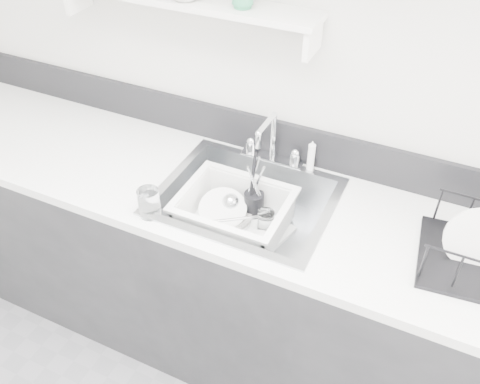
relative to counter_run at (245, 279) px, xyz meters
The scene contains 14 objects.
room_shell 1.47m from the counter_run, 90.00° to the right, with size 3.50×3.00×2.60m.
counter_run is the anchor object (origin of this frame).
backsplash 0.62m from the counter_run, 90.00° to the left, with size 3.20×0.02×0.16m, color black.
sink 0.37m from the counter_run, ahead, with size 0.64×0.52×0.20m, color silver, non-canonical shape.
faucet 0.58m from the counter_run, 90.00° to the left, with size 0.26×0.18×0.23m.
side_sprayer 0.61m from the counter_run, 57.89° to the left, with size 0.03×0.03×0.14m, color white.
wall_shelf 1.13m from the counter_run, 146.69° to the left, with size 1.00×0.16×0.12m.
wash_tub 0.37m from the counter_run, 156.77° to the right, with size 0.41×0.33×0.16m, color white, non-canonical shape.
plate_stack 0.34m from the counter_run, behind, with size 0.23×0.22×0.09m.
utensil_cup 0.38m from the counter_run, 93.11° to the left, with size 0.08×0.08×0.27m.
ladle 0.35m from the counter_run, behind, with size 0.28×0.10×0.08m, color silver, non-canonical shape.
tumbler_in_tub 0.36m from the counter_run, 10.68° to the left, with size 0.06×0.06×0.09m, color white.
tumbler_counter 0.62m from the counter_run, 138.78° to the right, with size 0.08×0.08×0.11m, color white.
bowl_small 0.34m from the counter_run, 38.99° to the right, with size 0.11×0.11×0.03m, color white.
Camera 1 is at (0.59, -0.12, 2.13)m, focal length 38.00 mm.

